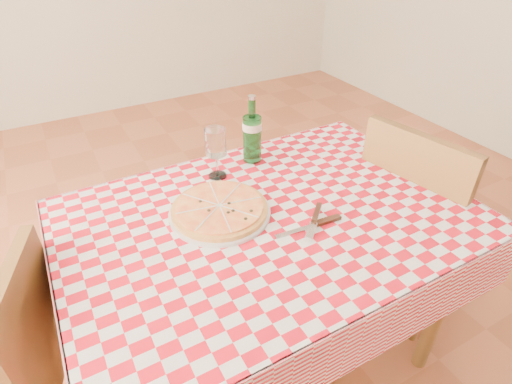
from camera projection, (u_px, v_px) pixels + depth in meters
The scene contains 8 objects.
dining_table at pixel (270, 238), 1.34m from camera, with size 1.20×0.80×0.75m.
tablecloth at pixel (270, 216), 1.28m from camera, with size 1.30×0.90×0.01m, color #A10916.
chair_near at pixel (414, 215), 1.64m from camera, with size 0.50×0.50×0.94m.
chair_far at pixel (14, 366), 1.15m from camera, with size 0.48×0.48×0.84m.
pizza_plate at pixel (220, 208), 1.27m from camera, with size 0.33×0.33×0.04m, color #C18C40, non-canonical shape.
water_bottle at pixel (252, 129), 1.49m from camera, with size 0.07×0.07×0.26m, color #175F23, non-canonical shape.
wine_glass at pixel (216, 153), 1.42m from camera, with size 0.07×0.07×0.19m, color silver, non-canonical shape.
cutlery at pixel (314, 223), 1.23m from camera, with size 0.24×0.20×0.03m, color silver, non-canonical shape.
Camera 1 is at (-0.53, -0.86, 1.55)m, focal length 28.00 mm.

